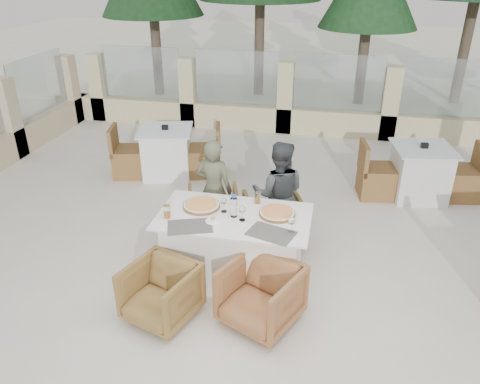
% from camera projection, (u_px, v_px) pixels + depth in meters
% --- Properties ---
extents(ground, '(80.00, 80.00, 0.00)m').
position_uv_depth(ground, '(231.00, 269.00, 5.35)').
color(ground, beige).
rests_on(ground, ground).
extents(sand_patch, '(30.00, 16.00, 0.01)m').
position_uv_depth(sand_patch, '(314.00, 51.00, 17.56)').
color(sand_patch, '#F4ECC8').
rests_on(sand_patch, ground).
extents(perimeter_wall_far, '(10.00, 0.34, 1.60)m').
position_uv_depth(perimeter_wall_far, '(285.00, 93.00, 9.17)').
color(perimeter_wall_far, beige).
rests_on(perimeter_wall_far, ground).
extents(dining_table, '(1.60, 0.90, 0.77)m').
position_uv_depth(dining_table, '(234.00, 247.00, 5.07)').
color(dining_table, white).
rests_on(dining_table, ground).
extents(placemat_near_left, '(0.52, 0.43, 0.00)m').
position_uv_depth(placemat_near_left, '(190.00, 226.00, 4.70)').
color(placemat_near_left, '#5B564E').
rests_on(placemat_near_left, dining_table).
extents(placemat_near_right, '(0.52, 0.42, 0.00)m').
position_uv_depth(placemat_near_right, '(271.00, 233.00, 4.58)').
color(placemat_near_right, '#5A564D').
rests_on(placemat_near_right, dining_table).
extents(pizza_left, '(0.47, 0.47, 0.05)m').
position_uv_depth(pizza_left, '(201.00, 205.00, 5.05)').
color(pizza_left, orange).
rests_on(pizza_left, dining_table).
extents(pizza_right, '(0.48, 0.48, 0.05)m').
position_uv_depth(pizza_right, '(277.00, 213.00, 4.90)').
color(pizza_right, '#E1511E').
rests_on(pizza_right, dining_table).
extents(water_bottle, '(0.10, 0.10, 0.25)m').
position_uv_depth(water_bottle, '(234.00, 206.00, 4.83)').
color(water_bottle, '#9DB2CE').
rests_on(water_bottle, dining_table).
extents(wine_glass_centre, '(0.09, 0.09, 0.18)m').
position_uv_depth(wine_glass_centre, '(224.00, 204.00, 4.93)').
color(wine_glass_centre, silver).
rests_on(wine_glass_centre, dining_table).
extents(wine_glass_near, '(0.10, 0.10, 0.18)m').
position_uv_depth(wine_glass_near, '(242.00, 212.00, 4.77)').
color(wine_glass_near, silver).
rests_on(wine_glass_near, dining_table).
extents(wine_glass_corner, '(0.08, 0.08, 0.18)m').
position_uv_depth(wine_glass_corner, '(292.00, 224.00, 4.56)').
color(wine_glass_corner, white).
rests_on(wine_glass_corner, dining_table).
extents(beer_glass_left, '(0.08, 0.08, 0.14)m').
position_uv_depth(beer_glass_left, '(167.00, 211.00, 4.83)').
color(beer_glass_left, orange).
rests_on(beer_glass_left, dining_table).
extents(beer_glass_right, '(0.08, 0.08, 0.13)m').
position_uv_depth(beer_glass_right, '(257.00, 198.00, 5.12)').
color(beer_glass_right, orange).
rests_on(beer_glass_right, dining_table).
extents(olive_dish, '(0.14, 0.14, 0.04)m').
position_uv_depth(olive_dish, '(213.00, 220.00, 4.78)').
color(olive_dish, white).
rests_on(olive_dish, dining_table).
extents(armchair_far_left, '(0.79, 0.80, 0.58)m').
position_uv_depth(armchair_far_left, '(214.00, 211.00, 5.96)').
color(armchair_far_left, olive).
rests_on(armchair_far_left, ground).
extents(armchair_far_right, '(0.87, 0.88, 0.62)m').
position_uv_depth(armchair_far_right, '(273.00, 220.00, 5.72)').
color(armchair_far_right, brown).
rests_on(armchair_far_right, ground).
extents(armchair_near_left, '(0.79, 0.81, 0.58)m').
position_uv_depth(armchair_near_left, '(161.00, 293.00, 4.52)').
color(armchair_near_left, olive).
rests_on(armchair_near_left, ground).
extents(armchair_near_right, '(0.89, 0.90, 0.62)m').
position_uv_depth(armchair_near_right, '(261.00, 295.00, 4.46)').
color(armchair_near_right, '#986137').
rests_on(armchair_near_right, ground).
extents(diner_left, '(0.51, 0.37, 1.29)m').
position_uv_depth(diner_left, '(214.00, 189.00, 5.72)').
color(diner_left, '#595B42').
rests_on(diner_left, ground).
extents(diner_right, '(0.68, 0.56, 1.32)m').
position_uv_depth(diner_right, '(278.00, 194.00, 5.58)').
color(diner_right, '#3A3D3F').
rests_on(diner_right, ground).
extents(bg_table_a, '(1.79, 1.18, 0.77)m').
position_uv_depth(bg_table_a, '(167.00, 152.00, 7.49)').
color(bg_table_a, white).
rests_on(bg_table_a, ground).
extents(bg_table_b, '(1.75, 1.07, 0.77)m').
position_uv_depth(bg_table_b, '(419.00, 173.00, 6.80)').
color(bg_table_b, silver).
rests_on(bg_table_b, ground).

